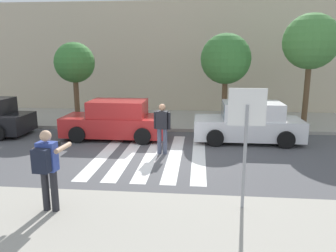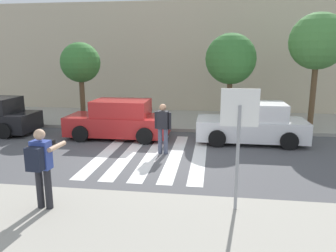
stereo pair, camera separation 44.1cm
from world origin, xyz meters
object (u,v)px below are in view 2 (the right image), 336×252
object	(u,v)px
photographer_with_backpack	(41,162)
parked_car_white	(252,124)
pedestrian_crossing	(163,126)
parked_car_red	(119,120)
street_tree_west	(80,63)
street_tree_east	(318,42)
stop_sign	(239,123)
street_tree_center	(231,59)

from	to	relation	value
photographer_with_backpack	parked_car_white	size ratio (longest dim) A/B	0.42
pedestrian_crossing	parked_car_red	size ratio (longest dim) A/B	0.42
pedestrian_crossing	street_tree_west	size ratio (longest dim) A/B	0.46
photographer_with_backpack	street_tree_east	xyz separation A→B (m)	(7.72, 8.79, 2.67)
photographer_with_backpack	street_tree_west	world-z (taller)	street_tree_west
pedestrian_crossing	parked_car_red	xyz separation A→B (m)	(-2.10, 1.94, -0.25)
stop_sign	photographer_with_backpack	bearing A→B (deg)	-172.07
photographer_with_backpack	parked_car_white	bearing A→B (deg)	53.03
parked_car_red	photographer_with_backpack	bearing A→B (deg)	-87.55
street_tree_center	parked_car_red	bearing A→B (deg)	-151.54
parked_car_red	street_tree_east	size ratio (longest dim) A/B	0.84
stop_sign	street_tree_west	world-z (taller)	street_tree_west
parked_car_red	street_tree_west	size ratio (longest dim) A/B	1.09
parked_car_red	street_tree_center	bearing A→B (deg)	28.46
photographer_with_backpack	street_tree_west	bearing A→B (deg)	107.13
parked_car_white	street_tree_center	size ratio (longest dim) A/B	0.99
photographer_with_backpack	pedestrian_crossing	xyz separation A→B (m)	(1.82, 4.66, -0.19)
street_tree_west	street_tree_east	xyz separation A→B (m)	(10.43, 0.00, 0.91)
street_tree_center	street_tree_east	xyz separation A→B (m)	(3.53, -0.25, 0.72)
stop_sign	pedestrian_crossing	size ratio (longest dim) A/B	1.48
parked_car_white	street_tree_center	world-z (taller)	street_tree_center
pedestrian_crossing	street_tree_west	distance (m)	6.43
pedestrian_crossing	street_tree_east	size ratio (longest dim) A/B	0.35
street_tree_east	parked_car_red	bearing A→B (deg)	-164.77
photographer_with_backpack	stop_sign	bearing A→B (deg)	7.93
photographer_with_backpack	pedestrian_crossing	world-z (taller)	photographer_with_backpack
photographer_with_backpack	street_tree_center	bearing A→B (deg)	65.11
stop_sign	photographer_with_backpack	size ratio (longest dim) A/B	1.48
pedestrian_crossing	parked_car_red	distance (m)	2.87
parked_car_white	street_tree_east	xyz separation A→B (m)	(2.75, 2.18, 3.12)
stop_sign	street_tree_east	xyz separation A→B (m)	(3.71, 8.23, 1.84)
stop_sign	parked_car_white	bearing A→B (deg)	80.99
pedestrian_crossing	parked_car_white	bearing A→B (deg)	31.62
stop_sign	parked_car_red	size ratio (longest dim) A/B	0.62
parked_car_red	street_tree_east	world-z (taller)	street_tree_east
photographer_with_backpack	pedestrian_crossing	bearing A→B (deg)	68.70
pedestrian_crossing	street_tree_center	xyz separation A→B (m)	(2.37, 4.37, 2.14)
photographer_with_backpack	parked_car_red	bearing A→B (deg)	92.45
street_tree_east	stop_sign	bearing A→B (deg)	-114.25
street_tree_east	parked_car_white	bearing A→B (deg)	-141.57
pedestrian_crossing	street_tree_west	world-z (taller)	street_tree_west
stop_sign	photographer_with_backpack	distance (m)	4.14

